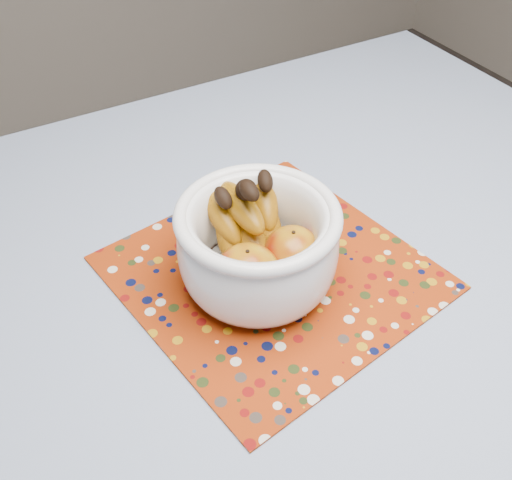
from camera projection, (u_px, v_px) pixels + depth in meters
table at (344, 329)px, 0.91m from camera, size 1.20×1.20×0.75m
tablecloth at (350, 293)px, 0.85m from camera, size 1.32×1.32×0.01m
placemat at (272, 272)px, 0.88m from camera, size 0.46×0.46×0.00m
fruit_bowl at (257, 240)px, 0.81m from camera, size 0.22×0.23×0.17m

